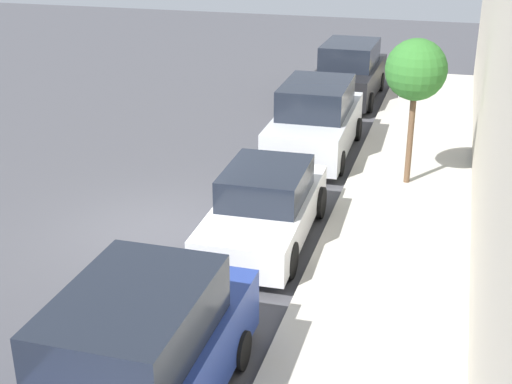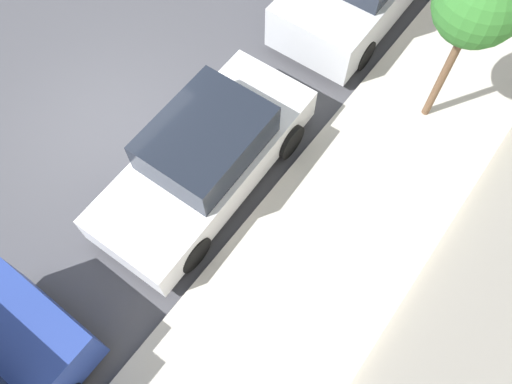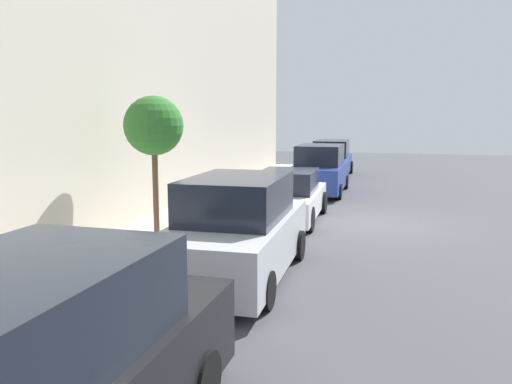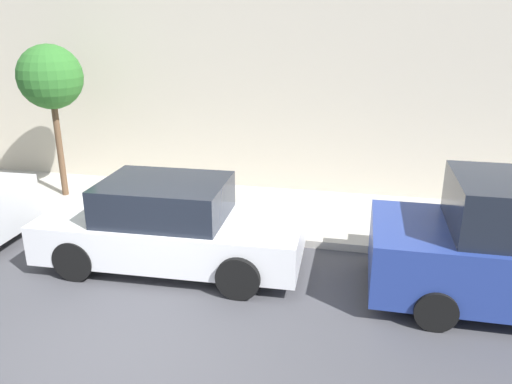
{
  "view_description": "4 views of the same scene",
  "coord_description": "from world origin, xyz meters",
  "views": [
    {
      "loc": [
        5.83,
        -12.52,
        6.52
      ],
      "look_at": [
        2.15,
        0.3,
        1.0
      ],
      "focal_mm": 50.0,
      "sensor_mm": 36.0,
      "label": 1
    },
    {
      "loc": [
        5.83,
        -2.89,
        8.21
      ],
      "look_at": [
        3.57,
        0.1,
        1.0
      ],
      "focal_mm": 35.0,
      "sensor_mm": 36.0,
      "label": 2
    },
    {
      "loc": [
        -0.53,
        14.82,
        3.1
      ],
      "look_at": [
        3.09,
        1.32,
        1.0
      ],
      "focal_mm": 35.0,
      "sensor_mm": 36.0,
      "label": 3
    },
    {
      "loc": [
        -5.1,
        -2.86,
        4.14
      ],
      "look_at": [
        3.65,
        -1.0,
        1.0
      ],
      "focal_mm": 35.0,
      "sensor_mm": 36.0,
      "label": 4
    }
  ],
  "objects": [
    {
      "name": "ground_plane",
      "position": [
        0.0,
        0.0,
        0.0
      ],
      "size": [
        60.0,
        60.0,
        0.0
      ],
      "primitive_type": "plane",
      "color": "#424247"
    },
    {
      "name": "sidewalk",
      "position": [
        4.96,
        0.0,
        0.07
      ],
      "size": [
        2.93,
        32.0,
        0.15
      ],
      "color": "#B2ADA3",
      "rests_on": "ground_plane"
    },
    {
      "name": "parked_suv_second",
      "position": [
        2.21,
        -5.55,
        0.93
      ],
      "size": [
        2.08,
        4.81,
        1.98
      ],
      "color": "navy",
      "rests_on": "ground_plane"
    },
    {
      "name": "parked_sedan_third",
      "position": [
        2.36,
        0.24,
        0.72
      ],
      "size": [
        1.92,
        4.55,
        1.54
      ],
      "color": "silver",
      "rests_on": "ground_plane"
    },
    {
      "name": "parked_suv_fourth",
      "position": [
        2.25,
        5.8,
        0.93
      ],
      "size": [
        2.08,
        4.84,
        1.98
      ],
      "color": "#B7BABF",
      "rests_on": "ground_plane"
    },
    {
      "name": "parked_suv_fifth",
      "position": [
        2.22,
        11.72,
        0.93
      ],
      "size": [
        2.08,
        4.83,
        1.98
      ],
      "color": "black",
      "rests_on": "ground_plane"
    },
    {
      "name": "parking_meter_far",
      "position": [
        3.95,
        11.86,
        1.0
      ],
      "size": [
        0.11,
        0.15,
        1.38
      ],
      "color": "#ADADB2",
      "rests_on": "sidewalk"
    },
    {
      "name": "street_tree",
      "position": [
        4.91,
        3.91,
        2.88
      ],
      "size": [
        1.42,
        1.42,
        3.46
      ],
      "color": "brown",
      "rests_on": "sidewalk"
    },
    {
      "name": "fire_hydrant",
      "position": [
        3.85,
        14.44,
        0.49
      ],
      "size": [
        0.2,
        0.2,
        0.69
      ],
      "color": "gold",
      "rests_on": "sidewalk"
    }
  ]
}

